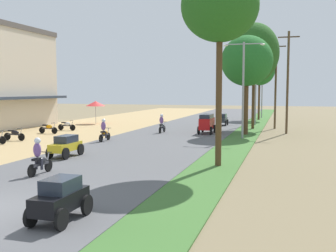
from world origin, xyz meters
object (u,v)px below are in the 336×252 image
Objects in this scene: car_hatchback_charcoal at (222,119)px; motorbike_ahead_fourth at (162,124)px; parked_motorbike_fourth at (48,128)px; streetlamp_mid at (256,80)px; median_tree_third at (254,53)px; streetlamp_near at (243,83)px; motorbike_ahead_third at (104,131)px; vendor_umbrella at (96,104)px; parked_motorbike_fifth at (67,125)px; median_tree_fourth at (260,70)px; motorbike_ahead_second at (39,157)px; utility_pole_near at (276,83)px; car_hatchback_black at (60,198)px; parked_motorbike_third at (15,134)px; car_sedan_yellow at (66,145)px; median_tree_second at (247,61)px; streetlamp_far at (262,84)px; utility_pole_far at (288,81)px; median_tree_nearest at (220,7)px; car_van_red at (207,123)px.

motorbike_ahead_fourth reaches higher than car_hatchback_charcoal.
streetlamp_mid reaches higher than parked_motorbike_fourth.
median_tree_third is 1.37× the size of streetlamp_near.
vendor_umbrella is at bearing 119.01° from motorbike_ahead_third.
parked_motorbike_fifth is at bearing -158.09° from median_tree_third.
median_tree_third is 5.64× the size of motorbike_ahead_third.
median_tree_fourth is at bearing 49.45° from parked_motorbike_fifth.
motorbike_ahead_second is 18.10m from motorbike_ahead_fourth.
motorbike_ahead_second is at bearing -109.94° from utility_pole_near.
car_hatchback_black and car_hatchback_charcoal have the same top height.
streetlamp_near is (16.43, 1.32, 3.79)m from parked_motorbike_fourth.
parked_motorbike_third is 0.80× the size of car_sedan_yellow.
streetlamp_near reaches higher than car_sedan_yellow.
median_tree_third is at bearing 41.56° from parked_motorbike_third.
utility_pole_near reaches higher than median_tree_second.
parked_motorbike_third is 22.75m from median_tree_third.
streetlamp_far is 46.22m from car_hatchback_black.
parked_motorbike_fourth is 0.22× the size of median_tree_second.
utility_pole_far reaches higher than parked_motorbike_fourth.
median_tree_fourth is 20.65m from streetlamp_near.
parked_motorbike_fourth is at bearing 124.04° from car_hatchback_black.
median_tree_nearest is at bearing -18.78° from parked_motorbike_third.
median_tree_third is at bearing 134.94° from utility_pole_far.
car_hatchback_charcoal is at bearing 6.94° from vendor_umbrella.
streetlamp_near reaches higher than motorbike_ahead_third.
median_tree_nearest is 36.40m from streetlamp_far.
streetlamp_far is 0.90× the size of utility_pole_far.
motorbike_ahead_fourth is (9.27, 3.22, 0.30)m from parked_motorbike_fourth.
motorbike_ahead_second is (-4.26, 5.20, 0.11)m from car_hatchback_black.
motorbike_ahead_second is at bearing -99.91° from streetlamp_far.
median_tree_fourth is at bearing 53.29° from parked_motorbike_fourth.
motorbike_ahead_third is (-2.32, 11.34, 0.00)m from motorbike_ahead_second.
car_van_red is at bearing -99.93° from median_tree_fourth.
parked_motorbike_fourth is 0.90× the size of car_hatchback_black.
streetlamp_near is 3.69× the size of car_hatchback_black.
median_tree_second is (16.09, 9.13, 5.66)m from parked_motorbike_third.
utility_pole_near reaches higher than parked_motorbike_fourth.
median_tree_fourth reaches higher than parked_motorbike_third.
parked_motorbike_third is at bearing -139.50° from utility_pole_near.
utility_pole_far is at bearing -45.06° from median_tree_third.
streetlamp_mid is at bearing 122.38° from utility_pole_near.
utility_pole_near is 6.73m from car_hatchback_charcoal.
utility_pole_near is at bearing 30.00° from parked_motorbike_fourth.
median_tree_third reaches higher than parked_motorbike_fifth.
utility_pole_near is (18.60, 10.74, 3.90)m from parked_motorbike_fourth.
car_van_red is (-3.29, -10.40, -3.84)m from streetlamp_mid.
utility_pole_near is 3.54× the size of car_van_red.
motorbike_ahead_fourth reaches higher than car_hatchback_black.
streetlamp_mid reaches higher than motorbike_ahead_fourth.
car_hatchback_black is (-5.04, -30.82, -3.71)m from utility_pole_near.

